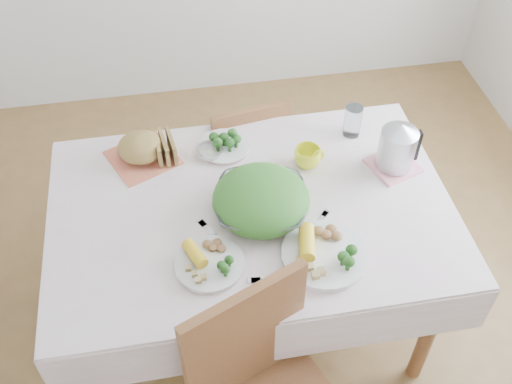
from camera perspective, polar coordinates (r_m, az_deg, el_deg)
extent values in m
plane|color=brown|center=(2.84, -0.33, -11.81)|extent=(3.60, 3.60, 0.00)
cube|color=brown|center=(2.53, -0.37, -7.34)|extent=(1.40, 0.90, 0.75)
cube|color=white|center=(2.24, -0.42, -1.56)|extent=(1.50, 1.00, 0.01)
cube|color=brown|center=(2.91, -1.48, 4.29)|extent=(0.42, 0.42, 0.82)
imported|color=white|center=(2.19, 0.48, -1.13)|extent=(0.39, 0.39, 0.08)
cylinder|color=white|center=(2.06, -4.43, -6.83)|extent=(0.26, 0.26, 0.02)
cylinder|color=white|center=(2.09, 6.54, -6.02)|extent=(0.42, 0.42, 0.03)
cylinder|color=beige|center=(2.46, -3.05, 4.34)|extent=(0.23, 0.23, 0.02)
cube|color=#DA6D4D|center=(2.46, -10.74, 3.23)|extent=(0.32, 0.32, 0.00)
ellipsoid|color=olive|center=(2.42, -10.92, 4.19)|extent=(0.21, 0.20, 0.11)
imported|color=white|center=(2.43, -4.42, 3.80)|extent=(0.14, 0.14, 0.03)
imported|color=#FDFF28|center=(2.37, 4.93, 3.33)|extent=(0.14, 0.14, 0.08)
cylinder|color=white|center=(2.52, 9.19, 6.64)|extent=(0.07, 0.07, 0.14)
cube|color=pink|center=(2.44, 12.91, 2.51)|extent=(0.22, 0.22, 0.01)
cylinder|color=#B2B5BA|center=(2.36, 13.36, 4.48)|extent=(0.16, 0.16, 0.20)
cube|color=silver|center=(2.14, -3.88, -4.32)|extent=(0.11, 0.18, 0.00)
cube|color=silver|center=(2.18, 5.62, -3.28)|extent=(0.14, 0.14, 0.00)
cube|color=silver|center=(2.03, 2.45, -8.30)|extent=(0.21, 0.05, 0.00)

